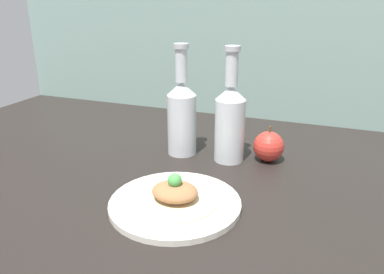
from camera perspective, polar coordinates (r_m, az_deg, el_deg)
name	(u,v)px	position (r cm, az deg, el deg)	size (l,w,h in cm)	color
ground_plane	(192,188)	(87.59, 0.01, -7.75)	(180.00, 110.00, 4.00)	black
plate	(175,203)	(76.33, -2.60, -9.96)	(26.51, 26.51, 1.47)	silver
plated_food	(175,194)	(75.30, -2.62, -8.60)	(17.34, 17.34, 5.97)	beige
cider_bottle_left	(182,114)	(97.78, -1.57, 3.48)	(7.59, 7.59, 28.96)	silver
cider_bottle_right	(230,120)	(93.81, 5.81, 2.64)	(7.59, 7.59, 28.96)	silver
apple	(269,146)	(97.20, 11.59, -1.41)	(7.77, 7.77, 9.26)	red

